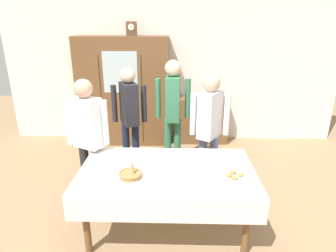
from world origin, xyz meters
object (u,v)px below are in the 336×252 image
at_px(spoon_front_edge, 233,190).
at_px(tea_cup_front_edge, 200,157).
at_px(book_stack, 203,96).
at_px(person_near_right_end, 210,123).
at_px(person_by_cabinet, 88,132).
at_px(dining_table, 167,178).
at_px(spoon_center, 238,164).
at_px(bookshelf_low, 202,120).
at_px(tea_cup_back_edge, 91,174).
at_px(bread_basket, 131,174).
at_px(mantel_clock, 132,29).
at_px(person_behind_table_left, 173,106).
at_px(pastry_plate, 235,176).
at_px(wall_cabinet, 124,92).
at_px(person_beside_shelf, 129,111).
at_px(tea_cup_center, 185,170).

bearing_deg(spoon_front_edge, tea_cup_front_edge, 111.86).
xyz_separation_m(book_stack, person_near_right_end, (-0.06, -1.77, 0.07)).
height_order(book_stack, person_by_cabinet, person_by_cabinet).
xyz_separation_m(dining_table, book_stack, (0.60, 2.64, 0.26)).
relative_size(book_stack, spoon_center, 1.69).
bearing_deg(bookshelf_low, dining_table, -102.75).
xyz_separation_m(tea_cup_back_edge, bread_basket, (0.41, -0.01, 0.01)).
bearing_deg(mantel_clock, bookshelf_low, 2.26).
distance_m(bookshelf_low, person_near_right_end, 1.85).
bearing_deg(person_behind_table_left, book_stack, 65.77).
distance_m(pastry_plate, spoon_front_edge, 0.24).
distance_m(wall_cabinet, spoon_center, 2.96).
bearing_deg(person_by_cabinet, wall_cabinet, 87.78).
xyz_separation_m(pastry_plate, person_near_right_end, (-0.16, 1.00, 0.22)).
bearing_deg(spoon_front_edge, mantel_clock, 114.33).
bearing_deg(person_beside_shelf, pastry_plate, -48.90).
bearing_deg(spoon_front_edge, spoon_center, 73.65).
xyz_separation_m(wall_cabinet, bread_basket, (0.53, -2.74, -0.21)).
distance_m(book_stack, tea_cup_center, 2.70).
bearing_deg(person_behind_table_left, tea_cup_center, -84.11).
height_order(spoon_front_edge, person_beside_shelf, person_beside_shelf).
height_order(bookshelf_low, person_behind_table_left, person_behind_table_left).
bearing_deg(person_by_cabinet, bookshelf_low, 53.50).
bearing_deg(book_stack, tea_cup_front_edge, -95.43).
bearing_deg(person_by_cabinet, book_stack, 53.50).
distance_m(spoon_center, person_by_cabinet, 1.82).
distance_m(wall_cabinet, spoon_front_edge, 3.34).
xyz_separation_m(bookshelf_low, person_behind_table_left, (-0.55, -1.23, 0.64)).
height_order(wall_cabinet, person_beside_shelf, wall_cabinet).
bearing_deg(person_near_right_end, wall_cabinet, 129.96).
relative_size(tea_cup_center, tea_cup_front_edge, 1.00).
distance_m(wall_cabinet, person_behind_table_left, 1.51).
relative_size(bread_basket, pastry_plate, 0.86).
bearing_deg(person_beside_shelf, mantel_clock, 94.65).
relative_size(bookshelf_low, tea_cup_center, 7.65).
relative_size(person_beside_shelf, person_behind_table_left, 0.94).
xyz_separation_m(pastry_plate, person_behind_table_left, (-0.65, 1.54, 0.30)).
distance_m(wall_cabinet, bread_basket, 2.80).
bearing_deg(pastry_plate, bread_basket, -178.58).
bearing_deg(tea_cup_back_edge, spoon_center, 11.17).
bearing_deg(bookshelf_low, tea_cup_center, -98.64).
relative_size(pastry_plate, person_near_right_end, 0.17).
height_order(tea_cup_back_edge, person_by_cabinet, person_by_cabinet).
xyz_separation_m(pastry_plate, person_by_cabinet, (-1.68, 0.63, 0.22)).
bearing_deg(spoon_front_edge, person_by_cabinet, 151.70).
bearing_deg(mantel_clock, person_by_cabinet, -97.66).
bearing_deg(bookshelf_low, book_stack, -90.00).
distance_m(dining_table, bookshelf_low, 2.72).
bearing_deg(dining_table, person_by_cabinet, 152.62).
bearing_deg(tea_cup_front_edge, mantel_clock, 115.01).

